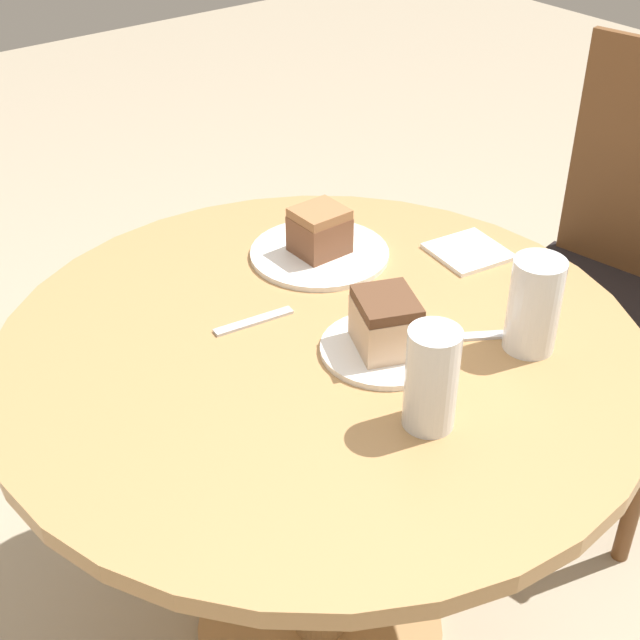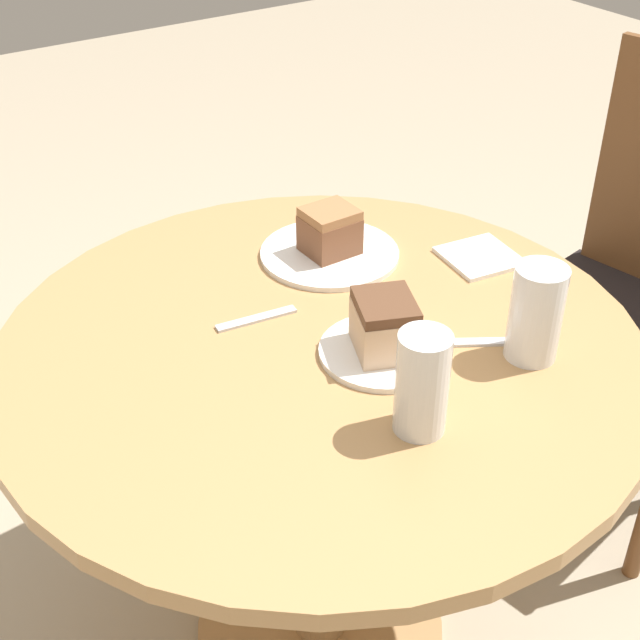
% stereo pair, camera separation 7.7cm
% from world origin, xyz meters
% --- Properties ---
extents(ground_plane, '(8.00, 8.00, 0.00)m').
position_xyz_m(ground_plane, '(0.00, 0.00, 0.00)').
color(ground_plane, tan).
extents(table, '(1.02, 1.02, 0.71)m').
position_xyz_m(table, '(0.00, 0.00, 0.55)').
color(table, tan).
rests_on(table, ground_plane).
extents(plate_near, '(0.20, 0.20, 0.01)m').
position_xyz_m(plate_near, '(0.08, 0.06, 0.72)').
color(plate_near, white).
rests_on(plate_near, table).
extents(plate_far, '(0.25, 0.25, 0.01)m').
position_xyz_m(plate_far, '(-0.21, 0.16, 0.72)').
color(plate_far, white).
rests_on(plate_far, table).
extents(cake_slice_near, '(0.13, 0.12, 0.09)m').
position_xyz_m(cake_slice_near, '(0.08, 0.06, 0.76)').
color(cake_slice_near, beige).
rests_on(cake_slice_near, plate_near).
extents(cake_slice_far, '(0.08, 0.09, 0.08)m').
position_xyz_m(cake_slice_far, '(-0.21, 0.16, 0.76)').
color(cake_slice_far, brown).
rests_on(cake_slice_far, plate_far).
extents(glass_lemonade, '(0.07, 0.07, 0.15)m').
position_xyz_m(glass_lemonade, '(0.24, 0.00, 0.78)').
color(glass_lemonade, silver).
rests_on(glass_lemonade, table).
extents(glass_water, '(0.08, 0.08, 0.15)m').
position_xyz_m(glass_water, '(0.21, 0.25, 0.78)').
color(glass_water, silver).
rests_on(glass_water, table).
extents(napkin_stack, '(0.14, 0.14, 0.01)m').
position_xyz_m(napkin_stack, '(-0.05, 0.38, 0.71)').
color(napkin_stack, white).
rests_on(napkin_stack, table).
extents(fork, '(0.10, 0.14, 0.00)m').
position_xyz_m(fork, '(0.13, 0.18, 0.71)').
color(fork, silver).
rests_on(fork, table).
extents(spoon, '(0.04, 0.14, 0.00)m').
position_xyz_m(spoon, '(-0.11, -0.05, 0.71)').
color(spoon, silver).
rests_on(spoon, table).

